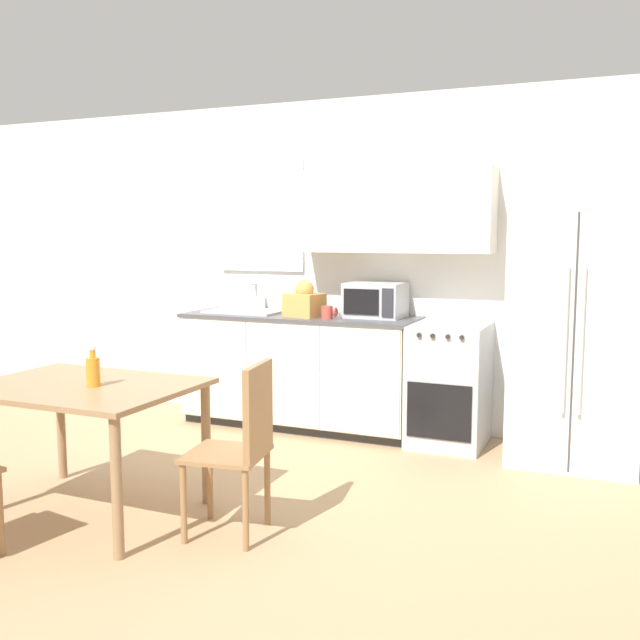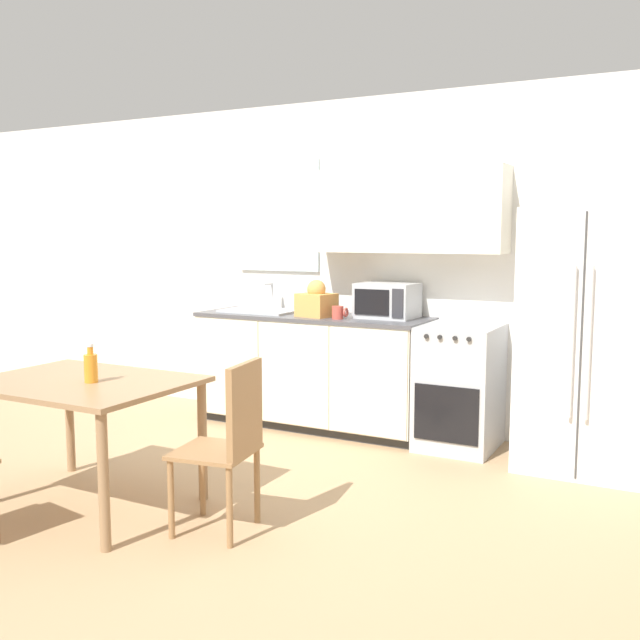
# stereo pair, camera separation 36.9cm
# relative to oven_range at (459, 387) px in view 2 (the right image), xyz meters

# --- Properties ---
(ground_plane) EXTENTS (12.00, 12.00, 0.00)m
(ground_plane) POSITION_rel_oven_range_xyz_m (-1.00, -1.60, -0.46)
(ground_plane) COLOR tan
(wall_back) EXTENTS (12.00, 0.38, 2.70)m
(wall_back) POSITION_rel_oven_range_xyz_m (-0.94, 0.32, 0.95)
(wall_back) COLOR silver
(wall_back) RESTS_ON ground_plane
(kitchen_counter) EXTENTS (1.95, 0.64, 0.94)m
(kitchen_counter) POSITION_rel_oven_range_xyz_m (-1.25, 0.00, 0.01)
(kitchen_counter) COLOR #333333
(kitchen_counter) RESTS_ON ground_plane
(oven_range) EXTENTS (0.55, 0.64, 0.92)m
(oven_range) POSITION_rel_oven_range_xyz_m (0.00, 0.00, 0.00)
(oven_range) COLOR #B7BABC
(oven_range) RESTS_ON ground_plane
(refrigerator) EXTENTS (0.86, 0.77, 1.77)m
(refrigerator) POSITION_rel_oven_range_xyz_m (0.90, -0.05, 0.42)
(refrigerator) COLOR white
(refrigerator) RESTS_ON ground_plane
(kitchen_sink) EXTENTS (0.62, 0.44, 0.24)m
(kitchen_sink) POSITION_rel_oven_range_xyz_m (-1.75, 0.01, 0.49)
(kitchen_sink) COLOR #B7BABC
(kitchen_sink) RESTS_ON kitchen_counter
(microwave) EXTENTS (0.45, 0.38, 0.28)m
(microwave) POSITION_rel_oven_range_xyz_m (-0.63, 0.10, 0.61)
(microwave) COLOR #B7BABC
(microwave) RESTS_ON kitchen_counter
(coffee_mug) EXTENTS (0.13, 0.09, 0.10)m
(coffee_mug) POSITION_rel_oven_range_xyz_m (-0.93, -0.16, 0.53)
(coffee_mug) COLOR #BF4C3F
(coffee_mug) RESTS_ON kitchen_counter
(grocery_bag_0) EXTENTS (0.32, 0.29, 0.30)m
(grocery_bag_0) POSITION_rel_oven_range_xyz_m (-1.16, -0.09, 0.60)
(grocery_bag_0) COLOR #DB994C
(grocery_bag_0) RESTS_ON kitchen_counter
(dining_table) EXTENTS (1.23, 0.93, 0.75)m
(dining_table) POSITION_rel_oven_range_xyz_m (-1.60, -2.16, 0.20)
(dining_table) COLOR #997551
(dining_table) RESTS_ON ground_plane
(dining_chair_side) EXTENTS (0.46, 0.46, 0.93)m
(dining_chair_side) POSITION_rel_oven_range_xyz_m (-0.61, -2.08, 0.08)
(dining_chair_side) COLOR #997047
(dining_chair_side) RESTS_ON ground_plane
(drink_bottle) EXTENTS (0.08, 0.08, 0.22)m
(drink_bottle) POSITION_rel_oven_range_xyz_m (-1.50, -2.18, 0.38)
(drink_bottle) COLOR orange
(drink_bottle) RESTS_ON dining_table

